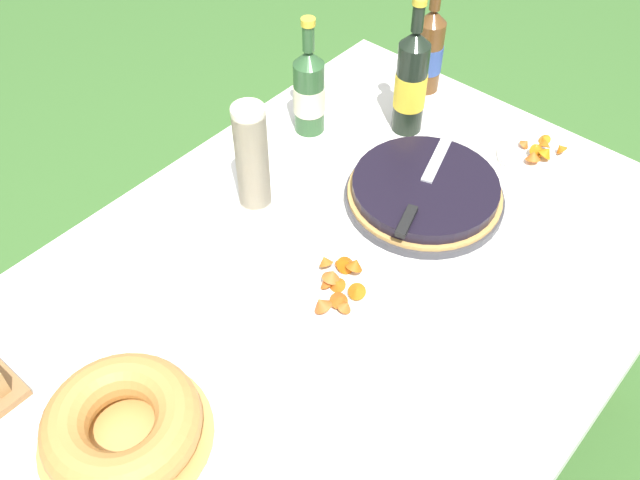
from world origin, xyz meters
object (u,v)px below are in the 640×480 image
cider_bottle_amber (429,50)px  juice_bottle_red (411,82)px  serving_knife (422,189)px  bundt_cake (122,425)px  cup_stack (252,159)px  berry_tart (425,192)px  snack_plate_left (542,156)px  cider_bottle_green (309,91)px  snack_plate_right (338,287)px

cider_bottle_amber → juice_bottle_red: (-0.17, -0.07, 0.02)m
cider_bottle_amber → serving_knife: bearing=-146.1°
juice_bottle_red → cider_bottle_amber: bearing=20.7°
bundt_cake → cup_stack: cup_stack is taller
berry_tart → juice_bottle_red: juice_bottle_red is taller
serving_knife → snack_plate_left: (0.33, -0.12, -0.05)m
bundt_cake → cup_stack: size_ratio=1.12×
cider_bottle_amber → cider_bottle_green: bearing=160.7°
cup_stack → snack_plate_left: bearing=-36.4°
bundt_cake → snack_plate_right: bundt_cake is taller
bundt_cake → cider_bottle_green: cider_bottle_green is taller
snack_plate_left → snack_plate_right: (-0.64, 0.11, 0.00)m
berry_tart → snack_plate_left: bearing=-23.0°
serving_knife → snack_plate_right: bearing=164.5°
bundt_cake → cider_bottle_amber: bearing=10.2°
juice_bottle_red → bundt_cake: bearing=-171.7°
serving_knife → juice_bottle_red: 0.31m
cider_bottle_green → juice_bottle_red: bearing=-48.4°
berry_tart → cider_bottle_green: bearing=85.3°
berry_tart → serving_knife: size_ratio=0.99×
serving_knife → cider_bottle_green: 0.39m
bundt_cake → serving_knife: bearing=-3.8°
cup_stack → snack_plate_left: (0.56, -0.41, -0.12)m
cider_bottle_amber → snack_plate_left: 0.41m
cider_bottle_green → snack_plate_right: 0.55m
serving_knife → snack_plate_left: bearing=-37.8°
cup_stack → snack_plate_right: (-0.08, -0.31, -0.12)m
serving_knife → cup_stack: size_ratio=1.36×
bundt_cake → juice_bottle_red: 1.03m
berry_tart → bundt_cake: bundt_cake is taller
bundt_cake → cup_stack: bearing=23.2°
cider_bottle_amber → snack_plate_left: bearing=-99.1°
cup_stack → cider_bottle_amber: 0.62m
cup_stack → snack_plate_right: size_ratio=1.16×
berry_tart → cider_bottle_green: cider_bottle_green is taller
serving_knife → cider_bottle_green: (0.06, 0.38, 0.05)m
berry_tart → cider_bottle_amber: bearing=34.9°
bundt_cake → cider_bottle_green: (0.85, 0.33, 0.07)m
cup_stack → snack_plate_left: cup_stack is taller
berry_tart → cup_stack: 0.40m
snack_plate_right → berry_tart: bearing=3.7°
bundt_cake → juice_bottle_red: bearing=8.3°
juice_bottle_red → snack_plate_right: 0.58m
cider_bottle_amber → snack_plate_right: 0.76m
snack_plate_right → cup_stack: bearing=76.1°
juice_bottle_red → cider_bottle_green: bearing=131.6°
bundt_cake → cider_bottle_amber: 1.21m
bundt_cake → cup_stack: 0.62m
cider_bottle_green → snack_plate_left: bearing=-61.4°
berry_tart → snack_plate_left: berry_tart is taller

